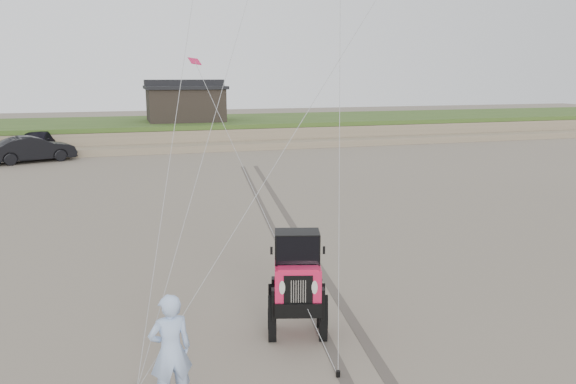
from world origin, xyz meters
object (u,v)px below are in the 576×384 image
at_px(truck_c, 39,143).
at_px(cabin, 185,102).
at_px(truck_b, 33,149).
at_px(jeep, 297,295).
at_px(man, 171,351).

bearing_deg(truck_c, cabin, 46.03).
bearing_deg(truck_b, truck_c, -17.80).
xyz_separation_m(truck_b, jeep, (8.65, -28.11, 0.08)).
bearing_deg(truck_c, truck_b, -67.13).
relative_size(truck_c, jeep, 1.18).
bearing_deg(man, truck_b, -87.99).
relative_size(cabin, truck_c, 1.12).
relative_size(truck_b, jeep, 1.04).
distance_m(truck_b, man, 30.52).
bearing_deg(truck_c, man, -58.47).
height_order(truck_c, man, man).
xyz_separation_m(cabin, truck_c, (-10.76, -4.92, -2.41)).
bearing_deg(man, cabin, -106.20).
xyz_separation_m(jeep, man, (-2.80, -1.85, 0.09)).
distance_m(truck_c, jeep, 32.77).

